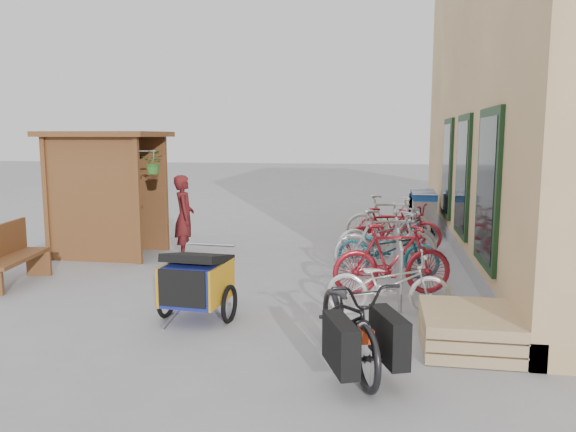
% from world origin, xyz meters
% --- Properties ---
extents(ground, '(80.00, 80.00, 0.00)m').
position_xyz_m(ground, '(0.00, 0.00, 0.00)').
color(ground, gray).
extents(kiosk, '(2.49, 1.65, 2.40)m').
position_xyz_m(kiosk, '(-3.28, 2.47, 1.55)').
color(kiosk, brown).
rests_on(kiosk, ground).
extents(bike_rack, '(0.05, 5.35, 0.86)m').
position_xyz_m(bike_rack, '(2.30, 2.40, 0.52)').
color(bike_rack, '#A5A8AD').
rests_on(bike_rack, ground).
extents(pallet_stack, '(1.00, 1.20, 0.40)m').
position_xyz_m(pallet_stack, '(3.00, -1.40, 0.21)').
color(pallet_stack, tan).
rests_on(pallet_stack, ground).
extents(bench, '(0.69, 1.57, 0.96)m').
position_xyz_m(bench, '(-3.68, 0.16, 0.49)').
color(bench, brown).
rests_on(bench, ground).
extents(shopping_carts, '(0.57, 2.27, 1.03)m').
position_xyz_m(shopping_carts, '(3.00, 6.43, 0.60)').
color(shopping_carts, silver).
rests_on(shopping_carts, ground).
extents(child_trailer, '(0.96, 1.58, 0.92)m').
position_xyz_m(child_trailer, '(-0.26, -0.96, 0.51)').
color(child_trailer, navy).
rests_on(child_trailer, ground).
extents(cargo_bike, '(1.25, 1.96, 0.97)m').
position_xyz_m(cargo_bike, '(1.75, -2.14, 0.48)').
color(cargo_bike, black).
rests_on(cargo_bike, ground).
extents(person_kiosk, '(0.56, 0.67, 1.59)m').
position_xyz_m(person_kiosk, '(-1.66, 2.48, 0.79)').
color(person_kiosk, maroon).
rests_on(person_kiosk, ground).
extents(bike_0, '(1.63, 0.62, 0.84)m').
position_xyz_m(bike_0, '(2.14, -0.40, 0.42)').
color(bike_0, silver).
rests_on(bike_0, ground).
extents(bike_1, '(1.83, 0.93, 1.06)m').
position_xyz_m(bike_1, '(2.20, 0.57, 0.53)').
color(bike_1, maroon).
rests_on(bike_1, ground).
extents(bike_2, '(1.80, 0.93, 0.90)m').
position_xyz_m(bike_2, '(2.14, 1.72, 0.45)').
color(bike_2, '#1C6271').
rests_on(bike_2, ground).
extents(bike_3, '(1.89, 1.07, 1.09)m').
position_xyz_m(bike_3, '(2.11, 1.90, 0.55)').
color(bike_3, '#B9B8BD').
rests_on(bike_3, ground).
extents(bike_4, '(1.95, 1.03, 0.97)m').
position_xyz_m(bike_4, '(2.14, 2.76, 0.49)').
color(bike_4, '#B9B8BD').
rests_on(bike_4, ground).
extents(bike_5, '(1.67, 0.94, 0.97)m').
position_xyz_m(bike_5, '(2.13, 3.17, 0.48)').
color(bike_5, maroon).
rests_on(bike_5, ground).
extents(bike_6, '(1.91, 1.19, 0.95)m').
position_xyz_m(bike_6, '(2.38, 4.07, 0.47)').
color(bike_6, maroon).
rests_on(bike_6, ground).
extents(bike_7, '(1.87, 0.78, 1.09)m').
position_xyz_m(bike_7, '(2.17, 4.33, 0.55)').
color(bike_7, silver).
rests_on(bike_7, ground).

